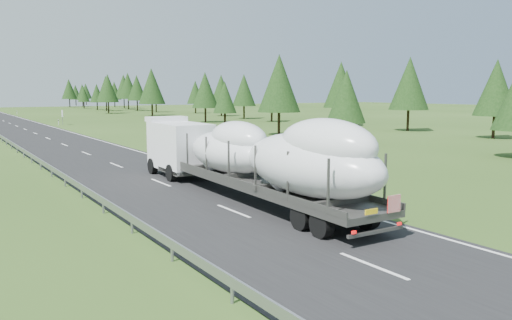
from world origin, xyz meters
TOP-DOWN VIEW (x-y plane):
  - ground at (0.00, 0.00)m, footprint 400.00×400.00m
  - road_surface at (0.00, 100.00)m, footprint 10.00×400.00m
  - marker_posts at (6.50, 155.00)m, footprint 0.13×350.08m
  - highway_sign at (7.20, 80.00)m, footprint 0.08×0.90m
  - tree_line_right at (38.86, 90.78)m, footprint 26.97×255.93m
  - boat_truck at (2.07, 10.75)m, footprint 3.60×21.30m

SIDE VIEW (x-z plane):
  - ground at x=0.00m, z-range 0.00..0.00m
  - road_surface at x=0.00m, z-range 0.00..0.02m
  - marker_posts at x=6.50m, z-range 0.04..1.04m
  - highway_sign at x=7.20m, z-range 0.51..3.11m
  - boat_truck at x=2.07m, z-range 0.15..4.72m
  - tree_line_right at x=38.86m, z-range 0.52..12.61m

